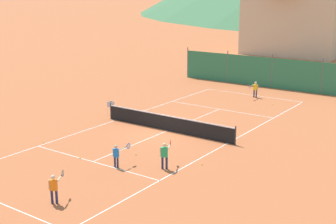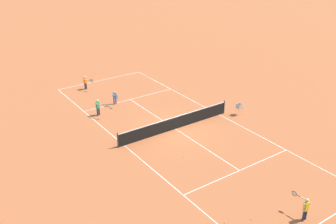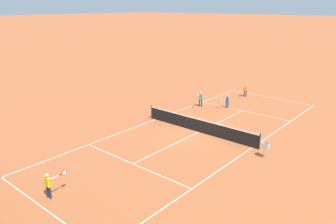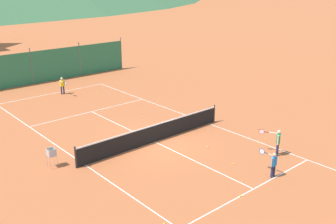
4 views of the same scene
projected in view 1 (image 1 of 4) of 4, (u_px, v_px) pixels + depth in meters
name	position (u px, v px, depth m)	size (l,w,h in m)	color
ground_plane	(167.00, 131.00, 28.20)	(600.00, 600.00, 0.00)	#B25B33
court_line_markings	(167.00, 131.00, 28.19)	(8.25, 23.85, 0.01)	white
tennis_net	(167.00, 123.00, 28.07)	(9.18, 0.08, 1.06)	#2D2D2D
windscreen_fence_far	(272.00, 73.00, 40.10)	(17.28, 0.08, 2.90)	#2D754C
player_far_service	(255.00, 88.00, 36.62)	(0.43, 1.06, 1.26)	#23284C
player_far_baseline	(117.00, 154.00, 22.28)	(0.39, 0.97, 1.13)	#23284C
player_near_service	(54.00, 186.00, 18.51)	(0.54, 1.02, 1.22)	#23284C
player_near_baseline	(165.00, 154.00, 22.05)	(0.50, 1.09, 1.31)	#23284C
tennis_ball_by_net_left	(272.00, 104.00, 34.53)	(0.07, 0.07, 0.07)	#CCE033
tennis_ball_mid_court	(221.00, 122.00, 29.87)	(0.07, 0.07, 0.07)	#CCE033
tennis_ball_far_corner	(202.00, 164.00, 22.72)	(0.07, 0.07, 0.07)	#CCE033
tennis_ball_service_box	(285.00, 108.00, 33.42)	(0.07, 0.07, 0.07)	#CCE033
tennis_ball_near_corner	(136.00, 154.00, 24.08)	(0.07, 0.07, 0.07)	#CCE033
tennis_ball_alley_right	(43.00, 142.00, 25.98)	(0.07, 0.07, 0.07)	#CCE033
tennis_ball_alley_left	(80.00, 158.00, 23.60)	(0.07, 0.07, 0.07)	#CCE033
tennis_ball_by_net_right	(167.00, 145.00, 25.46)	(0.07, 0.07, 0.07)	#CCE033
ball_hopper	(111.00, 105.00, 31.64)	(0.36, 0.36, 0.89)	#B7B7BC
alpine_chalet	(298.00, 9.00, 60.15)	(13.00, 10.00, 11.20)	#C6B28E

